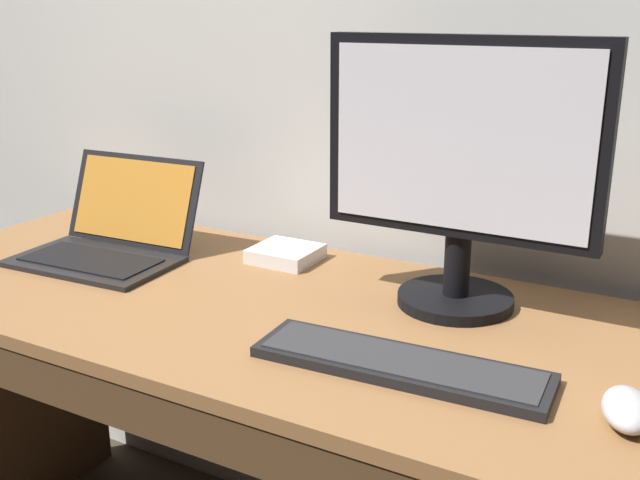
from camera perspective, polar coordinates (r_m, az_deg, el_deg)
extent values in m
cube|color=olive|center=(1.42, -4.73, -5.10)|extent=(1.65, 0.68, 0.03)
cube|color=#4E351E|center=(2.10, -23.22, -10.40)|extent=(0.06, 0.63, 0.75)
cube|color=#4E351E|center=(1.22, -13.41, -12.57)|extent=(1.58, 0.02, 0.08)
cube|color=black|center=(1.68, -16.98, -1.57)|extent=(0.36, 0.23, 0.01)
cube|color=black|center=(1.67, -17.24, -1.45)|extent=(0.30, 0.15, 0.00)
cube|color=black|center=(1.75, -14.11, 2.98)|extent=(0.35, 0.10, 0.20)
cube|color=#C67F2D|center=(1.75, -14.21, 3.00)|extent=(0.31, 0.09, 0.17)
cylinder|color=black|center=(1.41, 10.35, -4.50)|extent=(0.21, 0.21, 0.02)
cylinder|color=black|center=(1.39, 10.50, -1.80)|extent=(0.05, 0.05, 0.12)
cube|color=black|center=(1.31, 10.83, 7.66)|extent=(0.50, 0.03, 0.35)
cube|color=silver|center=(1.29, 10.56, 7.55)|extent=(0.46, 0.00, 0.31)
cube|color=black|center=(1.16, 6.16, -9.52)|extent=(0.46, 0.15, 0.02)
cube|color=#2D2D30|center=(1.15, 6.18, -9.10)|extent=(0.44, 0.13, 0.00)
ellipsoid|color=#B7B7BC|center=(1.09, 22.56, -11.93)|extent=(0.09, 0.12, 0.04)
cube|color=silver|center=(1.62, -2.65, -1.07)|extent=(0.14, 0.13, 0.03)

